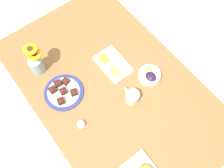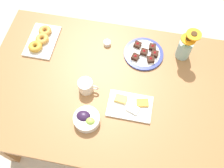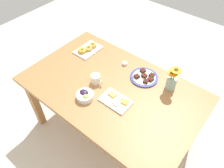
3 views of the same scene
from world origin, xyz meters
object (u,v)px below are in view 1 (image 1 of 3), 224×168
(dining_table, at_px, (112,92))
(dessert_plate, at_px, (64,92))
(grape_bowl, at_px, (150,75))
(jam_cup_honey, at_px, (81,125))
(coffee_mug, at_px, (132,97))
(cheese_platter, at_px, (113,64))
(flower_vase, at_px, (36,64))

(dining_table, distance_m, dessert_plate, 0.34)
(grape_bowl, relative_size, dessert_plate, 0.58)
(dining_table, relative_size, jam_cup_honey, 33.33)
(coffee_mug, distance_m, jam_cup_honey, 0.37)
(jam_cup_honey, distance_m, dessert_plate, 0.26)
(coffee_mug, height_order, jam_cup_honey, coffee_mug)
(cheese_platter, xyz_separation_m, dessert_plate, (0.03, 0.38, 0.00))
(coffee_mug, xyz_separation_m, cheese_platter, (0.28, -0.06, -0.03))
(coffee_mug, xyz_separation_m, grape_bowl, (0.05, -0.20, -0.01))
(flower_vase, bearing_deg, cheese_platter, -123.15)
(coffee_mug, bearing_deg, grape_bowl, -75.69)
(grape_bowl, xyz_separation_m, dessert_plate, (0.26, 0.52, -0.02))
(dessert_plate, xyz_separation_m, flower_vase, (0.25, 0.04, 0.07))
(jam_cup_honey, distance_m, flower_vase, 0.51)
(grape_bowl, bearing_deg, dessert_plate, 63.49)
(coffee_mug, xyz_separation_m, flower_vase, (0.56, 0.37, 0.04))
(jam_cup_honey, bearing_deg, dining_table, -73.25)
(jam_cup_honey, bearing_deg, grape_bowl, -90.58)
(coffee_mug, height_order, dessert_plate, coffee_mug)
(grape_bowl, xyz_separation_m, cheese_platter, (0.23, 0.14, -0.02))
(coffee_mug, xyz_separation_m, jam_cup_honey, (0.06, 0.36, -0.03))
(dining_table, bearing_deg, cheese_platter, -39.32)
(coffee_mug, distance_m, grape_bowl, 0.20)
(flower_vase, bearing_deg, dining_table, -141.84)
(cheese_platter, distance_m, dessert_plate, 0.39)
(cheese_platter, bearing_deg, grape_bowl, -149.34)
(grape_bowl, relative_size, flower_vase, 0.62)
(dessert_plate, bearing_deg, grape_bowl, -116.51)
(jam_cup_honey, xyz_separation_m, flower_vase, (0.50, 0.01, 0.07))
(coffee_mug, distance_m, flower_vase, 0.67)
(grape_bowl, bearing_deg, coffee_mug, 104.31)
(jam_cup_honey, height_order, dessert_plate, dessert_plate)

